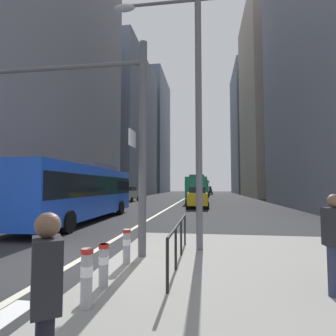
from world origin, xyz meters
name	(u,v)px	position (x,y,z in m)	size (l,w,h in m)	color
ground_plane	(171,207)	(0.00, 20.00, 0.00)	(160.00, 160.00, 0.00)	#28282B
median_island	(307,284)	(5.50, -1.00, 0.07)	(9.00, 10.00, 0.15)	gray
lane_centre_line	(181,201)	(0.00, 30.00, 0.01)	(0.20, 80.00, 0.01)	beige
office_tower_left_near	(25,48)	(-16.00, 19.31, 17.12)	(13.78, 24.72, 34.24)	gray
office_tower_left_mid	(117,127)	(-16.00, 50.29, 15.14)	(13.26, 25.67, 30.29)	slate
office_tower_left_far	(145,135)	(-16.00, 77.51, 18.35)	(13.69, 21.54, 36.71)	slate
office_tower_right_mid	(277,100)	(17.00, 46.11, 18.38)	(11.71, 20.07, 36.75)	gray
office_tower_right_far	(255,131)	(17.00, 69.50, 17.14)	(11.74, 19.64, 34.28)	slate
city_bus_blue_oncoming	(81,190)	(-3.71, 8.03, 1.84)	(2.92, 12.23, 3.40)	blue
city_bus_red_receding	(198,188)	(2.35, 29.11, 1.84)	(2.71, 11.00, 3.40)	#198456
city_bus_red_distant	(203,187)	(2.74, 47.40, 1.84)	(2.93, 11.18, 3.40)	#198456
car_oncoming_mid	(128,194)	(-6.67, 27.80, 0.99)	(2.11, 4.29, 1.94)	#B2A899
car_receding_near	(208,190)	(3.95, 58.71, 0.99)	(2.17, 4.50, 1.94)	#232838
car_receding_far	(197,197)	(2.65, 18.73, 0.99)	(2.17, 4.56, 1.94)	gold
traffic_signal_gantry	(67,114)	(-0.50, 0.33, 4.14)	(6.69, 0.65, 6.00)	#515156
street_lamp_post	(198,82)	(3.29, 1.31, 5.28)	(5.50, 0.32, 8.00)	#56565B
bollard_left	(87,275)	(1.63, -2.85, 0.66)	(0.20, 0.20, 0.92)	#99999E
bollard_right	(104,263)	(1.55, -1.93, 0.59)	(0.20, 0.20, 0.79)	#99999E
bollard_back	(127,244)	(1.54, -0.38, 0.61)	(0.20, 0.20, 0.83)	#99999E
pedestrian_railing	(179,233)	(2.80, -0.08, 0.87)	(0.06, 4.06, 0.98)	black
pedestrian_waiting	(46,298)	(2.10, -4.71, 1.07)	(0.42, 0.45, 1.67)	black
pedestrian_walking	(336,239)	(5.73, -1.81, 1.13)	(0.40, 0.27, 1.76)	#2D334C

